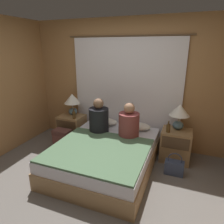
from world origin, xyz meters
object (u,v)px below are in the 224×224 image
(lamp_right, at_px, (179,113))
(nightstand_left, at_px, (72,128))
(beer_bottle_on_left_stand, at_px, (74,115))
(backpack_on_floor, at_px, (62,139))
(pillow_left, at_px, (105,122))
(person_right_in_bed, at_px, (129,123))
(pillow_right, at_px, (137,126))
(handbag_on_floor, at_px, (174,167))
(bed, at_px, (106,155))
(nightstand_right, at_px, (176,145))
(beer_bottle_on_right_stand, at_px, (168,128))
(lamp_left, at_px, (72,101))
(person_left_in_bed, at_px, (99,118))

(lamp_right, bearing_deg, nightstand_left, -177.95)
(beer_bottle_on_left_stand, distance_m, backpack_on_floor, 0.52)
(backpack_on_floor, bearing_deg, beer_bottle_on_left_stand, 71.49)
(pillow_left, height_order, person_right_in_bed, person_right_in_bed)
(pillow_right, height_order, beer_bottle_on_left_stand, beer_bottle_on_left_stand)
(lamp_right, distance_m, handbag_on_floor, 0.92)
(nightstand_left, relative_size, person_right_in_bed, 0.93)
(bed, distance_m, pillow_left, 0.88)
(bed, distance_m, nightstand_right, 1.27)
(nightstand_right, height_order, pillow_right, pillow_right)
(beer_bottle_on_right_stand, xyz_separation_m, handbag_on_floor, (0.18, -0.33, -0.52))
(pillow_right, bearing_deg, lamp_left, -179.37)
(lamp_right, height_order, pillow_right, lamp_right)
(bed, xyz_separation_m, beer_bottle_on_left_stand, (-0.93, 0.54, 0.43))
(pillow_left, xyz_separation_m, pillow_right, (0.67, 0.00, 0.00))
(person_right_in_bed, bearing_deg, beer_bottle_on_left_stand, 172.66)
(lamp_right, relative_size, person_right_in_bed, 0.75)
(person_right_in_bed, bearing_deg, pillow_right, 80.84)
(person_left_in_bed, relative_size, beer_bottle_on_right_stand, 3.15)
(pillow_right, bearing_deg, backpack_on_floor, -159.13)
(nightstand_right, xyz_separation_m, handbag_on_floor, (0.03, -0.46, -0.16))
(handbag_on_floor, bearing_deg, person_left_in_bed, 172.74)
(pillow_left, distance_m, person_left_in_bed, 0.42)
(nightstand_right, xyz_separation_m, pillow_left, (-1.41, 0.09, 0.23))
(beer_bottle_on_left_stand, height_order, beer_bottle_on_right_stand, beer_bottle_on_left_stand)
(lamp_right, bearing_deg, backpack_on_floor, -166.50)
(nightstand_left, relative_size, lamp_right, 1.25)
(nightstand_right, distance_m, backpack_on_floor, 2.15)
(beer_bottle_on_right_stand, height_order, backpack_on_floor, beer_bottle_on_right_stand)
(lamp_right, bearing_deg, pillow_left, 179.37)
(person_left_in_bed, bearing_deg, lamp_left, 155.47)
(pillow_left, relative_size, beer_bottle_on_right_stand, 2.54)
(beer_bottle_on_left_stand, bearing_deg, nightstand_right, 3.47)
(nightstand_right, height_order, beer_bottle_on_left_stand, beer_bottle_on_left_stand)
(pillow_right, distance_m, beer_bottle_on_right_stand, 0.65)
(lamp_right, xyz_separation_m, person_right_in_bed, (-0.80, -0.35, -0.18))
(pillow_left, distance_m, pillow_right, 0.67)
(lamp_left, height_order, beer_bottle_on_left_stand, lamp_left)
(beer_bottle_on_right_stand, bearing_deg, pillow_right, 160.18)
(nightstand_left, bearing_deg, beer_bottle_on_right_stand, -3.47)
(lamp_right, relative_size, beer_bottle_on_left_stand, 2.24)
(nightstand_left, bearing_deg, nightstand_right, 0.00)
(lamp_right, xyz_separation_m, pillow_left, (-1.41, 0.02, -0.37))
(person_right_in_bed, distance_m, handbag_on_floor, 1.03)
(nightstand_right, height_order, handbag_on_floor, nightstand_right)
(nightstand_left, height_order, backpack_on_floor, nightstand_left)
(pillow_right, bearing_deg, pillow_left, 180.00)
(nightstand_left, xyz_separation_m, pillow_left, (0.74, 0.09, 0.23))
(nightstand_right, bearing_deg, beer_bottle_on_left_stand, -176.53)
(beer_bottle_on_left_stand, relative_size, handbag_on_floor, 0.54)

